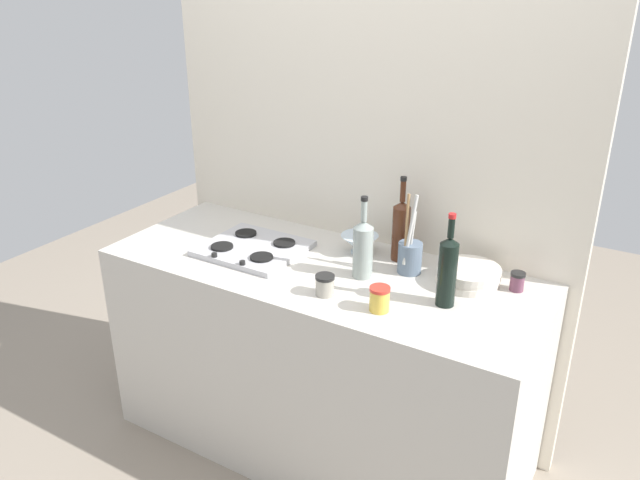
% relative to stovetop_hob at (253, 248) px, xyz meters
% --- Properties ---
extents(ground_plane, '(6.00, 6.00, 0.00)m').
position_rel_stovetop_hob_xyz_m(ground_plane, '(0.32, 0.01, -0.91)').
color(ground_plane, gray).
rests_on(ground_plane, ground).
extents(counter_block, '(1.80, 0.70, 0.90)m').
position_rel_stovetop_hob_xyz_m(counter_block, '(0.32, 0.01, -0.46)').
color(counter_block, beige).
rests_on(counter_block, ground).
extents(backsplash_panel, '(1.90, 0.06, 2.16)m').
position_rel_stovetop_hob_xyz_m(backsplash_panel, '(0.32, 0.39, 0.17)').
color(backsplash_panel, beige).
rests_on(backsplash_panel, ground).
extents(stovetop_hob, '(0.41, 0.37, 0.04)m').
position_rel_stovetop_hob_xyz_m(stovetop_hob, '(0.00, 0.00, 0.00)').
color(stovetop_hob, '#B2B2B7').
rests_on(stovetop_hob, counter_block).
extents(plate_stack, '(0.24, 0.24, 0.07)m').
position_rel_stovetop_hob_xyz_m(plate_stack, '(0.88, 0.18, 0.02)').
color(plate_stack, silver).
rests_on(plate_stack, counter_block).
extents(wine_bottle_leftmost, '(0.07, 0.07, 0.36)m').
position_rel_stovetop_hob_xyz_m(wine_bottle_leftmost, '(0.57, 0.25, 0.12)').
color(wine_bottle_leftmost, '#472314').
rests_on(wine_bottle_leftmost, counter_block).
extents(wine_bottle_mid_left, '(0.08, 0.08, 0.33)m').
position_rel_stovetop_hob_xyz_m(wine_bottle_mid_left, '(0.51, 0.03, 0.11)').
color(wine_bottle_mid_left, gray).
rests_on(wine_bottle_mid_left, counter_block).
extents(wine_bottle_mid_right, '(0.07, 0.07, 0.35)m').
position_rel_stovetop_hob_xyz_m(wine_bottle_mid_right, '(0.87, -0.02, 0.12)').
color(wine_bottle_mid_right, black).
rests_on(wine_bottle_mid_right, counter_block).
extents(mixing_bowl, '(0.16, 0.16, 0.08)m').
position_rel_stovetop_hob_xyz_m(mixing_bowl, '(0.40, 0.22, 0.03)').
color(mixing_bowl, silver).
rests_on(mixing_bowl, counter_block).
extents(utensil_crock, '(0.10, 0.10, 0.33)m').
position_rel_stovetop_hob_xyz_m(utensil_crock, '(0.65, 0.15, 0.06)').
color(utensil_crock, slate).
rests_on(utensil_crock, counter_block).
extents(condiment_jar_front, '(0.07, 0.07, 0.09)m').
position_rel_stovetop_hob_xyz_m(condiment_jar_front, '(0.68, -0.18, 0.03)').
color(condiment_jar_front, gold).
rests_on(condiment_jar_front, counter_block).
extents(condiment_jar_rear, '(0.07, 0.07, 0.08)m').
position_rel_stovetop_hob_xyz_m(condiment_jar_rear, '(0.46, -0.18, 0.03)').
color(condiment_jar_rear, '#9E998C').
rests_on(condiment_jar_rear, counter_block).
extents(condiment_jar_spare, '(0.06, 0.06, 0.07)m').
position_rel_stovetop_hob_xyz_m(condiment_jar_spare, '(1.06, 0.22, 0.02)').
color(condiment_jar_spare, '#66384C').
rests_on(condiment_jar_spare, counter_block).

